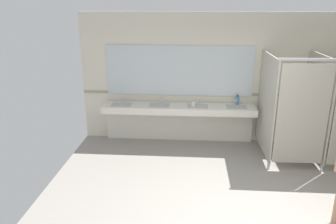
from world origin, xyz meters
TOP-DOWN VIEW (x-y plane):
  - ground_plane at (0.00, 0.00)m, footprint 6.08×6.35m
  - wall_back at (0.00, 2.94)m, footprint 6.08×0.12m
  - wall_back_tile_band at (0.00, 2.87)m, footprint 6.08×0.01m
  - vanity_counter at (-0.94, 2.67)m, footprint 3.20×0.54m
  - mirror_panel at (-0.94, 2.86)m, footprint 3.10×0.02m
  - bathroom_stalls at (1.71, 1.96)m, footprint 1.95×1.42m
  - soap_dispenser at (0.30, 2.75)m, footprint 0.07×0.07m
  - paper_cup at (-0.63, 2.52)m, footprint 0.07×0.07m
  - floor_drain_cover at (0.19, -0.09)m, footprint 0.14×0.14m

SIDE VIEW (x-z plane):
  - ground_plane at x=0.00m, z-range -0.10..0.00m
  - floor_drain_cover at x=0.19m, z-range 0.00..0.01m
  - vanity_counter at x=-0.94m, z-range 0.14..1.12m
  - paper_cup at x=-0.63m, z-range 0.86..0.96m
  - soap_dispenser at x=0.30m, z-range 0.85..1.06m
  - wall_back_tile_band at x=0.00m, z-range 1.02..1.08m
  - bathroom_stalls at x=1.71m, z-range 0.05..2.09m
  - wall_back at x=0.00m, z-range 0.00..2.74m
  - mirror_panel at x=-0.94m, z-range 1.01..2.07m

